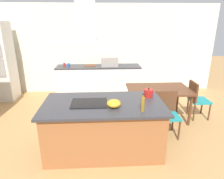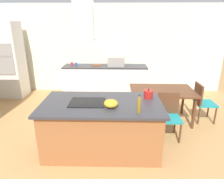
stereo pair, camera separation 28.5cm
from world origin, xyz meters
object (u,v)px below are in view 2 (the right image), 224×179
at_px(coffee_mug_red, 72,64).
at_px(chair_at_right_end, 202,100).
at_px(tea_kettle, 148,94).
at_px(countertop_microwave, 116,61).
at_px(wall_oven_stack, 10,60).
at_px(cooktop, 87,102).
at_px(range_hood, 84,29).
at_px(mixing_bowl, 111,104).
at_px(olive_oil_bottle, 139,105).
at_px(cutting_board, 97,65).
at_px(dining_table, 162,93).
at_px(chair_facing_island, 169,113).
at_px(coffee_mug_blue, 76,64).

height_order(coffee_mug_red, chair_at_right_end, coffee_mug_red).
distance_m(tea_kettle, countertop_microwave, 2.70).
bearing_deg(wall_oven_stack, cooktop, -44.85).
xyz_separation_m(coffee_mug_red, range_hood, (0.90, -2.95, 1.16)).
bearing_deg(mixing_bowl, cooktop, 156.60).
xyz_separation_m(olive_oil_bottle, cutting_board, (-0.95, 3.28, -0.11)).
relative_size(tea_kettle, cutting_board, 0.63).
bearing_deg(dining_table, coffee_mug_red, 142.81).
distance_m(mixing_bowl, range_hood, 1.22).
xyz_separation_m(mixing_bowl, coffee_mug_red, (-1.30, 3.13, -0.02)).
distance_m(cooktop, coffee_mug_red, 3.09).
relative_size(mixing_bowl, chair_at_right_end, 0.26).
distance_m(countertop_microwave, chair_facing_island, 2.69).
height_order(dining_table, chair_at_right_end, chair_at_right_end).
bearing_deg(range_hood, chair_facing_island, 16.74).
distance_m(mixing_bowl, wall_oven_stack, 4.17).
relative_size(olive_oil_bottle, mixing_bowl, 1.24).
relative_size(cooktop, coffee_mug_red, 6.67).
xyz_separation_m(cutting_board, range_hood, (0.12, -2.93, 1.19)).
xyz_separation_m(olive_oil_bottle, mixing_bowl, (-0.43, 0.18, -0.06)).
bearing_deg(dining_table, countertop_microwave, 120.67).
height_order(coffee_mug_blue, wall_oven_stack, wall_oven_stack).
distance_m(countertop_microwave, cutting_board, 0.61).
distance_m(countertop_microwave, coffee_mug_red, 1.38).
bearing_deg(coffee_mug_red, tea_kettle, -54.11).
height_order(tea_kettle, wall_oven_stack, wall_oven_stack).
relative_size(mixing_bowl, cutting_board, 0.67).
relative_size(coffee_mug_blue, dining_table, 0.06).
relative_size(mixing_bowl, countertop_microwave, 0.46).
height_order(coffee_mug_red, chair_facing_island, coffee_mug_red).
xyz_separation_m(mixing_bowl, wall_oven_stack, (-3.06, 2.82, 0.14)).
height_order(coffee_mug_blue, dining_table, coffee_mug_blue).
xyz_separation_m(coffee_mug_red, cutting_board, (0.78, -0.02, -0.04)).
height_order(dining_table, range_hood, range_hood).
bearing_deg(coffee_mug_red, cutting_board, -1.64).
relative_size(mixing_bowl, coffee_mug_red, 2.53).
bearing_deg(chair_facing_island, cutting_board, 123.48).
bearing_deg(dining_table, coffee_mug_blue, 142.05).
bearing_deg(wall_oven_stack, dining_table, -20.06).
height_order(mixing_bowl, coffee_mug_blue, mixing_bowl).
bearing_deg(dining_table, cutting_board, 132.13).
bearing_deg(range_hood, cutting_board, 92.33).
bearing_deg(dining_table, tea_kettle, -117.45).
distance_m(wall_oven_stack, dining_table, 4.47).
bearing_deg(coffee_mug_red, wall_oven_stack, -170.16).
bearing_deg(countertop_microwave, chair_facing_island, -66.72).
relative_size(tea_kettle, range_hood, 0.24).
xyz_separation_m(cutting_board, chair_at_right_end, (2.55, -1.81, -0.40)).
relative_size(wall_oven_stack, chair_facing_island, 2.47).
distance_m(coffee_mug_blue, wall_oven_stack, 1.92).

